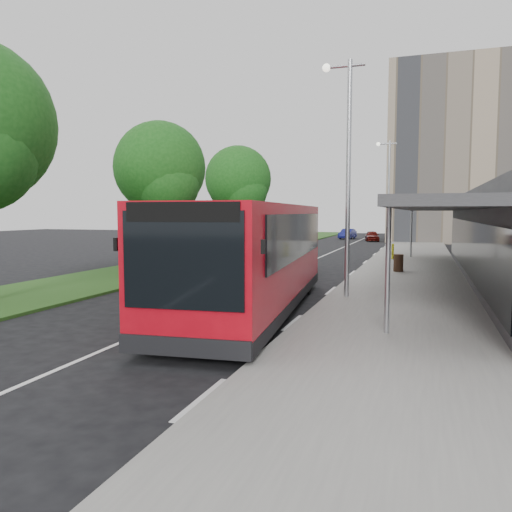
# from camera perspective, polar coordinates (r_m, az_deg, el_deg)

# --- Properties ---
(ground) EXTENTS (120.00, 120.00, 0.00)m
(ground) POSITION_cam_1_polar(r_m,az_deg,el_deg) (16.94, -5.00, -5.42)
(ground) COLOR black
(ground) RESTS_ON ground
(pavement) EXTENTS (5.00, 80.00, 0.15)m
(pavement) POSITION_cam_1_polar(r_m,az_deg,el_deg) (35.38, 17.45, -0.07)
(pavement) COLOR gray
(pavement) RESTS_ON ground
(grass_verge) EXTENTS (5.00, 80.00, 0.10)m
(grass_verge) POSITION_cam_1_polar(r_m,az_deg,el_deg) (37.94, -2.58, 0.45)
(grass_verge) COLOR #274F19
(grass_verge) RESTS_ON ground
(lane_centre_line) EXTENTS (0.12, 70.00, 0.01)m
(lane_centre_line) POSITION_cam_1_polar(r_m,az_deg,el_deg) (31.14, 6.14, -0.65)
(lane_centre_line) COLOR silver
(lane_centre_line) RESTS_ON ground
(kerb_dashes) EXTENTS (0.12, 56.00, 0.01)m
(kerb_dashes) POSITION_cam_1_polar(r_m,az_deg,el_deg) (34.56, 12.93, -0.19)
(kerb_dashes) COLOR silver
(kerb_dashes) RESTS_ON ground
(office_block) EXTENTS (22.00, 12.00, 18.00)m
(office_block) POSITION_cam_1_polar(r_m,az_deg,el_deg) (58.02, 26.24, 10.37)
(office_block) COLOR tan
(office_block) RESTS_ON ground
(tree_mid) EXTENTS (4.97, 4.97, 7.98)m
(tree_mid) POSITION_cam_1_polar(r_m,az_deg,el_deg) (27.99, -10.89, 9.21)
(tree_mid) COLOR #331F14
(tree_mid) RESTS_ON ground
(tree_far) EXTENTS (5.09, 5.09, 8.18)m
(tree_far) POSITION_cam_1_polar(r_m,az_deg,el_deg) (38.87, -2.06, 8.27)
(tree_far) COLOR #331F14
(tree_far) RESTS_ON ground
(lamp_post_near) EXTENTS (1.44, 0.28, 8.00)m
(lamp_post_near) POSITION_cam_1_polar(r_m,az_deg,el_deg) (17.52, 10.25, 10.36)
(lamp_post_near) COLOR #979A9F
(lamp_post_near) RESTS_ON pavement
(lamp_post_far) EXTENTS (1.44, 0.28, 8.00)m
(lamp_post_far) POSITION_cam_1_polar(r_m,az_deg,el_deg) (37.38, 14.80, 7.38)
(lamp_post_far) COLOR #979A9F
(lamp_post_far) RESTS_ON pavement
(bus_main) EXTENTS (4.03, 11.81, 3.29)m
(bus_main) POSITION_cam_1_polar(r_m,az_deg,el_deg) (15.21, -0.38, -0.18)
(bus_main) COLOR #AF0916
(bus_main) RESTS_ON ground
(bus_second) EXTENTS (2.75, 9.65, 2.71)m
(bus_second) POSITION_cam_1_polar(r_m,az_deg,el_deg) (21.53, -2.88, 0.55)
(bus_second) COLOR #AF0916
(bus_second) RESTS_ON ground
(litter_bin) EXTENTS (0.53, 0.53, 0.85)m
(litter_bin) POSITION_cam_1_polar(r_m,az_deg,el_deg) (25.56, 15.97, -0.77)
(litter_bin) COLOR #352216
(litter_bin) RESTS_ON pavement
(bollard) EXTENTS (0.19, 0.19, 0.96)m
(bollard) POSITION_cam_1_polar(r_m,az_deg,el_deg) (32.29, 15.35, 0.51)
(bollard) COLOR #FFF30D
(bollard) RESTS_ON pavement
(car_near) EXTENTS (1.90, 3.46, 1.12)m
(car_near) POSITION_cam_1_polar(r_m,az_deg,el_deg) (54.80, 13.13, 2.26)
(car_near) COLOR #5B110D
(car_near) RESTS_ON ground
(car_far) EXTENTS (1.74, 3.68, 1.16)m
(car_far) POSITION_cam_1_polar(r_m,az_deg,el_deg) (58.79, 10.41, 2.51)
(car_far) COLOR navy
(car_far) RESTS_ON ground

